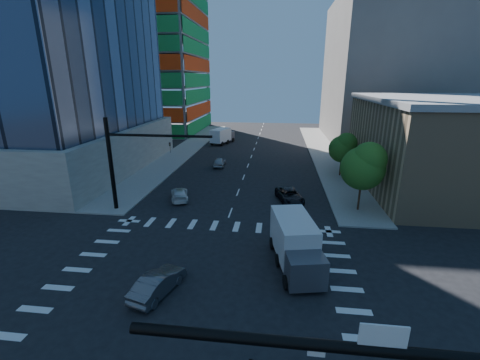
# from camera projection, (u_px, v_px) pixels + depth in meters

# --- Properties ---
(ground) EXTENTS (160.00, 160.00, 0.00)m
(ground) POSITION_uv_depth(u_px,v_px,m) (202.00, 289.00, 20.03)
(ground) COLOR black
(ground) RESTS_ON ground
(road_markings) EXTENTS (20.00, 20.00, 0.01)m
(road_markings) POSITION_uv_depth(u_px,v_px,m) (202.00, 289.00, 20.03)
(road_markings) COLOR silver
(road_markings) RESTS_ON ground
(sidewalk_ne) EXTENTS (5.00, 60.00, 0.15)m
(sidewalk_ne) POSITION_uv_depth(u_px,v_px,m) (324.00, 153.00, 56.46)
(sidewalk_ne) COLOR gray
(sidewalk_ne) RESTS_ON ground
(sidewalk_nw) EXTENTS (5.00, 60.00, 0.15)m
(sidewalk_nw) POSITION_uv_depth(u_px,v_px,m) (186.00, 149.00, 59.30)
(sidewalk_nw) COLOR gray
(sidewalk_nw) RESTS_ON ground
(construction_building) EXTENTS (25.16, 34.50, 70.60)m
(construction_building) POSITION_uv_depth(u_px,v_px,m) (144.00, 24.00, 74.37)
(construction_building) COLOR gray
(construction_building) RESTS_ON ground
(commercial_building) EXTENTS (20.50, 22.50, 10.60)m
(commercial_building) POSITION_uv_depth(u_px,v_px,m) (460.00, 145.00, 36.41)
(commercial_building) COLOR tan
(commercial_building) RESTS_ON ground
(bg_building_ne) EXTENTS (24.00, 30.00, 28.00)m
(bg_building_ne) POSITION_uv_depth(u_px,v_px,m) (393.00, 71.00, 64.81)
(bg_building_ne) COLOR #69625E
(bg_building_ne) RESTS_ON ground
(signal_mast_nw) EXTENTS (10.20, 0.40, 9.00)m
(signal_mast_nw) POSITION_uv_depth(u_px,v_px,m) (125.00, 156.00, 30.40)
(signal_mast_nw) COLOR black
(signal_mast_nw) RESTS_ON sidewalk_nw
(tree_south) EXTENTS (4.16, 4.16, 6.82)m
(tree_south) POSITION_uv_depth(u_px,v_px,m) (365.00, 166.00, 30.35)
(tree_south) COLOR #382316
(tree_south) RESTS_ON sidewalk_ne
(tree_north) EXTENTS (3.54, 3.52, 5.78)m
(tree_north) POSITION_uv_depth(u_px,v_px,m) (344.00, 147.00, 41.88)
(tree_north) COLOR #382316
(tree_north) RESTS_ON sidewalk_ne
(car_nb_far) EXTENTS (3.40, 5.21, 1.33)m
(car_nb_far) POSITION_uv_depth(u_px,v_px,m) (290.00, 196.00, 34.11)
(car_nb_far) COLOR black
(car_nb_far) RESTS_ON ground
(car_sb_near) EXTENTS (3.04, 4.63, 1.25)m
(car_sb_near) POSITION_uv_depth(u_px,v_px,m) (180.00, 194.00, 34.74)
(car_sb_near) COLOR white
(car_sb_near) RESTS_ON ground
(car_sb_mid) EXTENTS (1.77, 4.02, 1.35)m
(car_sb_mid) POSITION_uv_depth(u_px,v_px,m) (219.00, 162.00, 47.87)
(car_sb_mid) COLOR #9EA0A6
(car_sb_mid) RESTS_ON ground
(car_sb_cross) EXTENTS (2.57, 4.43, 1.38)m
(car_sb_cross) POSITION_uv_depth(u_px,v_px,m) (158.00, 283.00, 19.43)
(car_sb_cross) COLOR #4D4D52
(car_sb_cross) RESTS_ON ground
(box_truck_near) EXTENTS (3.80, 6.59, 3.25)m
(box_truck_near) POSITION_uv_depth(u_px,v_px,m) (296.00, 249.00, 21.91)
(box_truck_near) COLOR black
(box_truck_near) RESTS_ON ground
(box_truck_far) EXTENTS (4.25, 6.36, 3.08)m
(box_truck_far) POSITION_uv_depth(u_px,v_px,m) (223.00, 137.00, 64.69)
(box_truck_far) COLOR black
(box_truck_far) RESTS_ON ground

